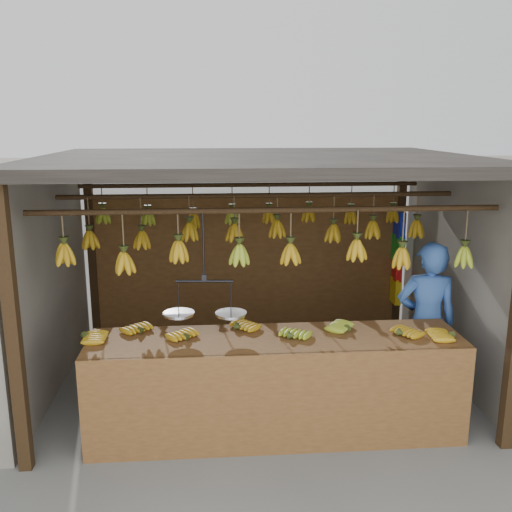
{
  "coord_description": "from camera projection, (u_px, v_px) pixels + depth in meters",
  "views": [
    {
      "loc": [
        -0.48,
        -5.72,
        2.72
      ],
      "look_at": [
        0.0,
        0.3,
        1.3
      ],
      "focal_mm": 40.0,
      "sensor_mm": 36.0,
      "label": 1
    }
  ],
  "objects": [
    {
      "name": "ground",
      "position": [
        258.0,
        378.0,
        6.21
      ],
      "size": [
        80.0,
        80.0,
        0.0
      ],
      "primitive_type": "plane",
      "color": "#5B5B57"
    },
    {
      "name": "vendor",
      "position": [
        426.0,
        323.0,
        5.57
      ],
      "size": [
        0.62,
        0.44,
        1.62
      ],
      "primitive_type": "imported",
      "rotation": [
        0.0,
        0.0,
        3.05
      ],
      "color": "#3359A5",
      "rests_on": "ground"
    },
    {
      "name": "balance_scale",
      "position": [
        205.0,
        308.0,
        4.94
      ],
      "size": [
        0.72,
        0.3,
        0.92
      ],
      "color": "black",
      "rests_on": "ground"
    },
    {
      "name": "hanging_bananas",
      "position": [
        258.0,
        233.0,
        5.84
      ],
      "size": [
        3.64,
        2.25,
        0.37
      ],
      "color": "#AD7E12",
      "rests_on": "ground"
    },
    {
      "name": "stall",
      "position": [
        256.0,
        194.0,
        6.08
      ],
      "size": [
        4.3,
        3.3,
        2.4
      ],
      "color": "black",
      "rests_on": "ground"
    },
    {
      "name": "counter",
      "position": [
        277.0,
        364.0,
        4.87
      ],
      "size": [
        3.39,
        0.74,
        0.96
      ],
      "color": "brown",
      "rests_on": "ground"
    },
    {
      "name": "bag_bundles",
      "position": [
        397.0,
        258.0,
        7.44
      ],
      "size": [
        0.08,
        0.26,
        1.23
      ],
      "color": "#1426BF",
      "rests_on": "ground"
    }
  ]
}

